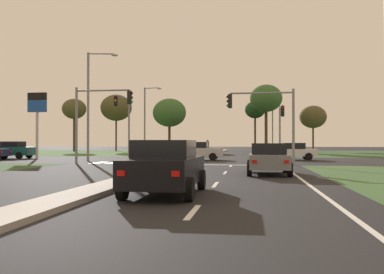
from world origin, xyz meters
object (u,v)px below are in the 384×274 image
at_px(treeline_fifth, 266,99).
at_px(treeline_fourth, 255,110).
at_px(traffic_signal_near_right, 267,112).
at_px(street_lamp_third, 146,117).
at_px(traffic_signal_far_left, 124,115).
at_px(street_lamp_fourth, 273,119).
at_px(treeline_second, 116,108).
at_px(pedestrian_at_median, 208,145).
at_px(car_silver_third, 197,151).
at_px(treeline_near, 74,109).
at_px(street_lamp_second, 91,100).
at_px(traffic_signal_far_right, 281,121).
at_px(treeline_third, 169,113).
at_px(car_white_fourth, 292,151).
at_px(traffic_signal_near_left, 97,111).
at_px(fuel_price_totem, 37,110).
at_px(car_maroon_seventh, 201,147).
at_px(car_beige_sixth, 190,148).
at_px(car_teal_fifth, 11,150).
at_px(car_grey_near, 268,158).
at_px(car_black_eighth, 166,167).
at_px(treeline_sixth, 313,117).

bearing_deg(treeline_fifth, treeline_fourth, 108.48).
height_order(traffic_signal_near_right, street_lamp_third, street_lamp_third).
distance_m(traffic_signal_far_left, street_lamp_fourth, 34.93).
xyz_separation_m(treeline_second, treeline_fourth, (23.25, 2.12, -0.48)).
bearing_deg(pedestrian_at_median, car_silver_third, 115.88).
bearing_deg(treeline_fourth, treeline_second, -174.79).
bearing_deg(treeline_near, street_lamp_second, -64.44).
height_order(traffic_signal_far_right, treeline_third, treeline_third).
relative_size(street_lamp_second, treeline_fourth, 1.06).
height_order(car_white_fourth, pedestrian_at_median, pedestrian_at_median).
relative_size(traffic_signal_near_left, fuel_price_totem, 0.89).
height_order(car_maroon_seventh, street_lamp_second, street_lamp_second).
bearing_deg(street_lamp_third, treeline_fourth, 54.65).
xyz_separation_m(treeline_near, treeline_fifth, (31.15, 0.00, 1.29)).
xyz_separation_m(car_white_fourth, fuel_price_totem, (-23.03, -0.67, 3.71)).
bearing_deg(traffic_signal_near_left, street_lamp_fourth, 71.14).
bearing_deg(treeline_second, car_beige_sixth, -50.07).
relative_size(car_teal_fifth, pedestrian_at_median, 2.57).
bearing_deg(traffic_signal_far_right, car_maroon_seventh, 115.54).
xyz_separation_m(car_grey_near, street_lamp_third, (-13.81, 31.13, 3.97)).
height_order(car_black_eighth, treeline_third, treeline_third).
relative_size(car_grey_near, traffic_signal_far_right, 0.84).
xyz_separation_m(car_silver_third, treeline_second, (-17.96, 32.89, 6.53)).
height_order(car_beige_sixth, street_lamp_second, street_lamp_second).
bearing_deg(traffic_signal_near_left, car_maroon_seventh, 83.67).
bearing_deg(treeline_sixth, car_grey_near, -100.42).
distance_m(car_grey_near, car_beige_sixth, 31.14).
height_order(car_white_fourth, traffic_signal_near_left, traffic_signal_near_left).
bearing_deg(treeline_second, street_lamp_third, -61.02).
xyz_separation_m(car_silver_third, traffic_signal_far_right, (7.37, 4.57, 2.69)).
height_order(traffic_signal_near_left, street_lamp_third, street_lamp_third).
relative_size(car_silver_third, car_beige_sixth, 1.01).
height_order(street_lamp_third, treeline_near, treeline_near).
height_order(fuel_price_totem, treeline_sixth, treeline_sixth).
height_order(car_silver_third, car_teal_fifth, car_teal_fifth).
distance_m(car_grey_near, treeline_fourth, 50.83).
height_order(car_beige_sixth, traffic_signal_near_left, traffic_signal_near_left).
relative_size(car_black_eighth, traffic_signal_near_left, 0.81).
bearing_deg(treeline_second, treeline_sixth, 3.76).
distance_m(car_white_fourth, treeline_third, 36.76).
bearing_deg(car_maroon_seventh, traffic_signal_near_left, 83.67).
bearing_deg(traffic_signal_near_right, car_white_fourth, 74.10).
relative_size(traffic_signal_far_right, street_lamp_second, 0.57).
xyz_separation_m(treeline_near, treeline_third, (15.33, 3.24, -0.52)).
xyz_separation_m(traffic_signal_far_right, street_lamp_second, (-15.79, -7.49, 1.52)).
bearing_deg(traffic_signal_far_right, car_grey_near, -95.69).
bearing_deg(traffic_signal_far_left, street_lamp_second, -94.58).
bearing_deg(street_lamp_second, car_silver_third, 19.16).
bearing_deg(treeline_fifth, street_lamp_third, -136.69).
distance_m(car_teal_fifth, treeline_third, 34.21).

